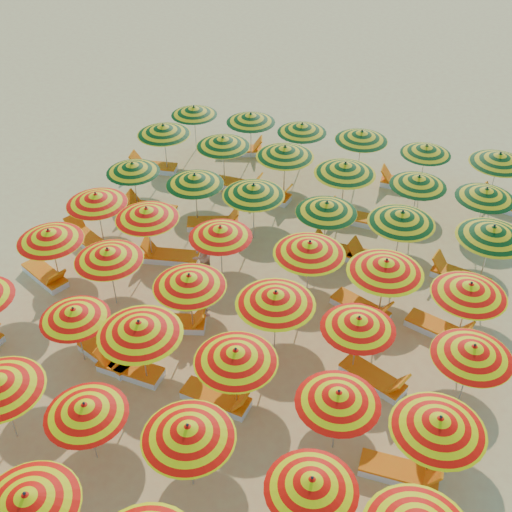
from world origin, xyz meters
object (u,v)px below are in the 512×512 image
(umbrella_9, at_px, (188,432))
(lounger_17, at_px, (362,308))
(umbrella_44, at_px, (302,128))
(umbrella_23, at_px, (473,351))
(umbrella_47, at_px, (499,158))
(umbrella_26, at_px, (220,232))
(umbrella_27, at_px, (310,248))
(umbrella_42, at_px, (194,111))
(lounger_18, at_px, (439,329))
(umbrella_43, at_px, (251,118))
(lounger_19, at_px, (151,209))
(lounger_16, at_px, (170,256))
(umbrella_17, at_px, (439,424))
(umbrella_20, at_px, (189,281))
(umbrella_35, at_px, (493,232))
(umbrella_24, at_px, (96,199))
(lounger_29, at_px, (403,183))
(umbrella_14, at_px, (139,328))
(lounger_8, at_px, (108,356))
(lounger_14, at_px, (374,378))
(umbrella_22, at_px, (359,323))
(lounger_20, at_px, (214,223))
(umbrella_45, at_px, (362,136))
(umbrella_8, at_px, (85,409))
(lounger_12, at_px, (46,275))
(lounger_9, at_px, (129,368))
(lounger_22, at_px, (374,262))
(umbrella_18, at_px, (49,235))
(umbrella_2, at_px, (27,500))
(umbrella_34, at_px, (402,217))
(umbrella_13, at_px, (74,314))
(umbrella_46, at_px, (426,150))
(lounger_10, at_px, (218,398))
(beachgoer_a, at_px, (206,295))
(umbrella_16, at_px, (338,397))
(umbrella_25, at_px, (147,213))
(lounger_25, at_px, (239,185))
(lounger_24, at_px, (153,167))
(lounger_23, at_px, (459,276))
(umbrella_36, at_px, (163,130))
(lounger_26, at_px, (268,195))
(lounger_30, at_px, (503,205))
(umbrella_10, at_px, (312,484))
(umbrella_40, at_px, (419,181))
(umbrella_15, at_px, (236,355))
(umbrella_19, at_px, (108,254))
(umbrella_29, at_px, (470,289))
(lounger_13, at_px, (176,323))
(umbrella_28, at_px, (386,266))
(umbrella_37, at_px, (223,142))
(umbrella_39, at_px, (345,168))
(umbrella_30, at_px, (133,167))
(umbrella_32, at_px, (254,190))

(umbrella_9, height_order, lounger_17, umbrella_9)
(umbrella_44, bearing_deg, umbrella_23, -52.40)
(umbrella_47, bearing_deg, umbrella_26, -134.49)
(umbrella_27, xyz_separation_m, umbrella_42, (-6.93, 7.03, -0.21))
(umbrella_26, relative_size, lounger_18, 1.17)
(umbrella_43, distance_m, lounger_19, 5.36)
(lounger_19, bearing_deg, lounger_16, 124.44)
(umbrella_9, distance_m, umbrella_17, 5.04)
(umbrella_20, bearing_deg, umbrella_35, 35.13)
(umbrella_24, xyz_separation_m, lounger_29, (8.26, 7.08, -1.61))
(umbrella_14, distance_m, lounger_17, 6.52)
(lounger_8, relative_size, lounger_14, 1.00)
(umbrella_22, bearing_deg, lounger_20, 142.54)
(umbrella_20, relative_size, umbrella_44, 1.20)
(umbrella_45, bearing_deg, umbrella_8, -99.67)
(lounger_12, bearing_deg, lounger_9, -6.53)
(lounger_22, bearing_deg, umbrella_17, 121.93)
(umbrella_18, bearing_deg, umbrella_2, -56.78)
(umbrella_34, xyz_separation_m, umbrella_45, (-2.39, 4.74, -0.08))
(umbrella_13, height_order, lounger_14, umbrella_13)
(umbrella_44, distance_m, umbrella_46, 4.52)
(lounger_10, distance_m, beachgoer_a, 3.30)
(umbrella_17, bearing_deg, umbrella_16, 179.86)
(umbrella_25, relative_size, lounger_25, 1.37)
(umbrella_44, bearing_deg, umbrella_27, -70.18)
(lounger_14, height_order, lounger_24, same)
(umbrella_9, bearing_deg, lounger_23, 64.27)
(umbrella_36, relative_size, lounger_26, 1.41)
(umbrella_22, distance_m, lounger_16, 7.09)
(lounger_14, bearing_deg, lounger_30, 96.80)
(umbrella_10, height_order, umbrella_35, umbrella_35)
(lounger_16, relative_size, lounger_24, 1.00)
(umbrella_40, height_order, lounger_29, umbrella_40)
(umbrella_15, distance_m, umbrella_42, 13.17)
(lounger_17, bearing_deg, umbrella_47, 88.53)
(umbrella_25, height_order, lounger_26, umbrella_25)
(umbrella_24, bearing_deg, umbrella_19, -51.00)
(umbrella_25, bearing_deg, umbrella_29, -0.27)
(lounger_8, bearing_deg, lounger_13, 76.31)
(umbrella_28, relative_size, lounger_13, 1.35)
(umbrella_20, relative_size, lounger_12, 1.38)
(umbrella_17, height_order, lounger_24, umbrella_17)
(umbrella_37, relative_size, beachgoer_a, 1.69)
(umbrella_35, bearing_deg, umbrella_47, 92.50)
(umbrella_8, xyz_separation_m, umbrella_26, (0.06, 6.79, 0.05))
(umbrella_39, bearing_deg, lounger_10, -93.92)
(umbrella_30, bearing_deg, umbrella_32, -1.09)
(umbrella_24, distance_m, lounger_9, 5.94)
(umbrella_34, xyz_separation_m, lounger_29, (-0.69, 4.79, -1.71))
(umbrella_14, bearing_deg, umbrella_45, 78.37)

